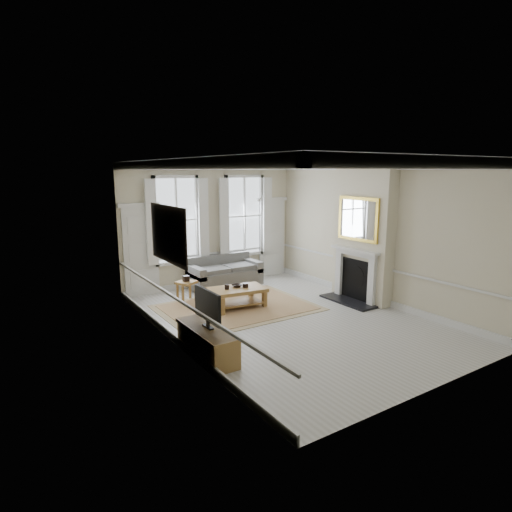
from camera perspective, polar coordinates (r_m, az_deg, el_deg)
floor at (r=9.47m, az=4.31°, el=-8.44°), size 7.20×7.20×0.00m
ceiling at (r=8.92m, az=4.64°, el=12.60°), size 7.20×7.20×0.00m
back_wall at (r=12.06m, az=-5.98°, el=4.13°), size 5.20×0.00×5.20m
left_wall at (r=7.76m, az=-10.98°, el=0.02°), size 0.00×7.20×7.20m
right_wall at (r=10.80m, az=15.52°, el=2.94°), size 0.00×7.20×7.20m
window_left at (r=11.56m, az=-10.54°, el=4.69°), size 1.26×0.20×2.20m
window_right at (r=12.51m, az=-1.59°, el=5.36°), size 1.26×0.20×2.20m
door_left at (r=11.34m, az=-15.09°, el=0.53°), size 0.90×0.08×2.30m
door_right at (r=13.16m, az=2.13°, el=2.35°), size 0.90×0.08×2.30m
painting at (r=7.99m, az=-11.62°, el=2.86°), size 0.05×1.66×1.06m
chimney_breast at (r=10.80m, az=14.11°, el=3.02°), size 0.35×1.70×3.38m
hearth at (r=10.86m, az=12.15°, el=-5.91°), size 0.55×1.50×0.05m
fireplace at (r=10.82m, az=13.05°, el=-2.14°), size 0.21×1.45×1.33m
mirror at (r=10.60m, az=13.40°, el=4.81°), size 0.06×1.26×1.06m
sofa at (r=11.92m, az=-4.31°, el=-2.44°), size 1.96×0.95×0.88m
side_table at (r=10.74m, az=-9.28°, el=-3.89°), size 0.56×0.56×0.51m
rug at (r=10.20m, az=-2.50°, el=-6.87°), size 3.50×2.60×0.02m
coffee_table at (r=10.09m, az=-2.52°, el=-4.74°), size 1.40×0.93×0.49m
ceramic_pot_a at (r=9.97m, az=-3.92°, el=-4.12°), size 0.11×0.11×0.11m
ceramic_pot_b at (r=10.11m, az=-1.41°, el=-3.92°), size 0.14×0.14×0.10m
bowl at (r=10.17m, az=-2.57°, el=-3.96°), size 0.25×0.25×0.06m
tv_stand at (r=7.61m, az=-6.52°, el=-11.37°), size 0.48×1.49×0.53m
tv at (r=7.39m, az=-6.48°, el=-6.60°), size 0.08×0.90×0.68m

